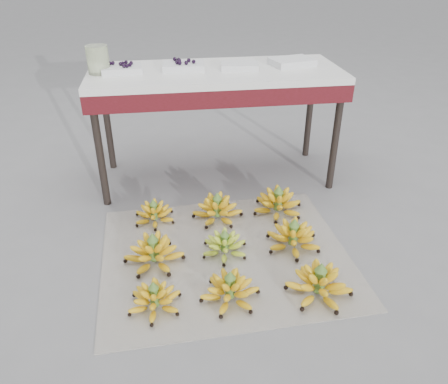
{
  "coord_description": "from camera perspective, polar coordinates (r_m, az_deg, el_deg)",
  "views": [
    {
      "loc": [
        -0.21,
        -1.73,
        1.41
      ],
      "look_at": [
        0.09,
        0.28,
        0.25
      ],
      "focal_mm": 35.0,
      "sensor_mm": 36.0,
      "label": 1
    }
  ],
  "objects": [
    {
      "name": "tray_right",
      "position": [
        2.77,
        2.05,
        16.16
      ],
      "size": [
        0.24,
        0.19,
        0.04
      ],
      "color": "silver",
      "rests_on": "vendor_table"
    },
    {
      "name": "ground",
      "position": [
        2.24,
        -1.21,
        -9.13
      ],
      "size": [
        60.0,
        60.0,
        0.0
      ],
      "primitive_type": "plane",
      "color": "slate",
      "rests_on": "ground"
    },
    {
      "name": "tray_left",
      "position": [
        2.76,
        -5.31,
        16.08
      ],
      "size": [
        0.26,
        0.2,
        0.06
      ],
      "color": "silver",
      "rests_on": "vendor_table"
    },
    {
      "name": "bunch_back_left",
      "position": [
        2.54,
        -9.09,
        -2.81
      ],
      "size": [
        0.26,
        0.26,
        0.15
      ],
      "rotation": [
        0.0,
        0.0,
        0.12
      ],
      "color": "#E9BA05",
      "rests_on": "newspaper_mat"
    },
    {
      "name": "tray_far_left",
      "position": [
        2.75,
        -13.18,
        15.38
      ],
      "size": [
        0.24,
        0.18,
        0.06
      ],
      "color": "silver",
      "rests_on": "vendor_table"
    },
    {
      "name": "bunch_mid_right",
      "position": [
        2.33,
        9.02,
        -5.85
      ],
      "size": [
        0.3,
        0.3,
        0.18
      ],
      "rotation": [
        0.0,
        0.0,
        0.02
      ],
      "color": "#E9BA05",
      "rests_on": "newspaper_mat"
    },
    {
      "name": "vendor_table",
      "position": [
        2.77,
        -1.09,
        14.03
      ],
      "size": [
        1.53,
        0.61,
        0.74
      ],
      "color": "black",
      "rests_on": "ground"
    },
    {
      "name": "tray_far_right",
      "position": [
        2.88,
        8.87,
        16.44
      ],
      "size": [
        0.29,
        0.24,
        0.04
      ],
      "color": "silver",
      "rests_on": "vendor_table"
    },
    {
      "name": "glass_jar",
      "position": [
        2.74,
        -16.15,
        16.26
      ],
      "size": [
        0.14,
        0.14,
        0.16
      ],
      "primitive_type": "cylinder",
      "rotation": [
        0.0,
        0.0,
        0.09
      ],
      "color": "#E0EFBE",
      "rests_on": "vendor_table"
    },
    {
      "name": "bunch_back_center",
      "position": [
        2.53,
        -0.87,
        -2.29
      ],
      "size": [
        0.32,
        0.32,
        0.17
      ],
      "rotation": [
        0.0,
        0.0,
        -0.15
      ],
      "color": "#E9BA05",
      "rests_on": "newspaper_mat"
    },
    {
      "name": "bunch_mid_center",
      "position": [
        2.26,
        0.08,
        -6.95
      ],
      "size": [
        0.31,
        0.31,
        0.15
      ],
      "rotation": [
        0.0,
        0.0,
        0.32
      ],
      "color": "#8BA627",
      "rests_on": "newspaper_mat"
    },
    {
      "name": "bunch_front_left",
      "position": [
        1.98,
        -9.05,
        -13.61
      ],
      "size": [
        0.28,
        0.28,
        0.15
      ],
      "rotation": [
        0.0,
        0.0,
        0.18
      ],
      "color": "#E9BA05",
      "rests_on": "newspaper_mat"
    },
    {
      "name": "newspaper_mat",
      "position": [
        2.28,
        0.21,
        -8.24
      ],
      "size": [
        1.29,
        1.1,
        0.01
      ],
      "primitive_type": "cube",
      "rotation": [
        0.0,
        0.0,
        0.04
      ],
      "color": "white",
      "rests_on": "ground"
    },
    {
      "name": "bunch_front_center",
      "position": [
        1.99,
        0.79,
        -12.67
      ],
      "size": [
        0.32,
        0.32,
        0.16
      ],
      "rotation": [
        0.0,
        0.0,
        -0.25
      ],
      "color": "#E9BA05",
      "rests_on": "newspaper_mat"
    },
    {
      "name": "bunch_mid_left",
      "position": [
        2.22,
        -9.14,
        -7.83
      ],
      "size": [
        0.36,
        0.36,
        0.18
      ],
      "rotation": [
        0.0,
        0.0,
        -0.25
      ],
      "color": "#E9BA05",
      "rests_on": "newspaper_mat"
    },
    {
      "name": "bunch_back_right",
      "position": [
        2.6,
        7.04,
        -1.46
      ],
      "size": [
        0.31,
        0.31,
        0.18
      ],
      "rotation": [
        0.0,
        0.0,
        -0.06
      ],
      "color": "#E9BA05",
      "rests_on": "newspaper_mat"
    },
    {
      "name": "bunch_front_right",
      "position": [
        2.06,
        12.31,
        -11.64
      ],
      "size": [
        0.37,
        0.37,
        0.18
      ],
      "rotation": [
        0.0,
        0.0,
        0.3
      ],
      "color": "#E9BA05",
      "rests_on": "newspaper_mat"
    }
  ]
}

